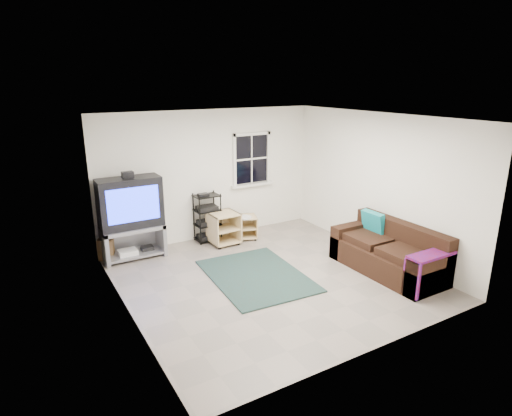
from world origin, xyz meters
TOP-DOWN VIEW (x-y plane):
  - room at (0.95, 2.27)m, footprint 4.60×4.62m
  - tv_unit at (-1.70, 2.01)m, footprint 1.09×0.55m
  - av_rack at (-0.18, 2.10)m, footprint 0.49×0.36m
  - side_table_left at (0.02, 1.81)m, footprint 0.55×0.55m
  - side_table_right at (0.55, 1.84)m, footprint 0.55×0.55m
  - sofa at (1.87, -0.80)m, footprint 0.88×1.98m
  - shag_rug at (-0.17, 0.17)m, footprint 1.58×2.09m
  - paper_bag at (-2.16, 2.16)m, footprint 0.32×0.27m

SIDE VIEW (x-z plane):
  - shag_rug at x=-0.17m, z-range 0.00..0.02m
  - paper_bag at x=-2.16m, z-range 0.00..0.39m
  - side_table_right at x=0.55m, z-range 0.03..0.53m
  - sofa at x=1.87m, z-range -0.13..0.77m
  - side_table_left at x=0.02m, z-range 0.02..0.66m
  - av_rack at x=-0.18m, z-range -0.06..0.92m
  - tv_unit at x=-1.70m, z-range 0.08..1.69m
  - room at x=0.95m, z-range -0.82..3.78m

